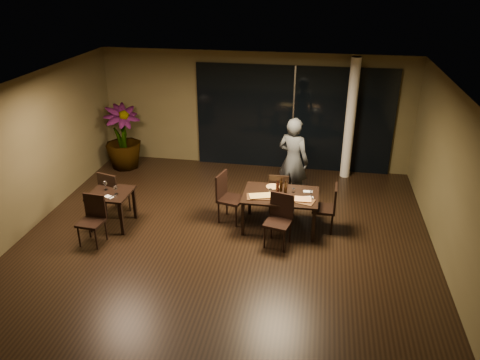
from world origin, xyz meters
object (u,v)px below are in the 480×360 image
at_px(main_table, 281,198).
at_px(chair_main_near, 280,217).
at_px(chair_side_far, 112,191).
at_px(bottle_b, 286,187).
at_px(chair_main_far, 279,191).
at_px(potted_plant, 123,137).
at_px(diner, 293,161).
at_px(side_table, 111,198).
at_px(bottle_c, 281,185).
at_px(bottle_a, 278,187).
at_px(chair_main_right, 328,206).
at_px(chair_main_left, 227,195).
at_px(chair_side_near, 93,217).

xyz_separation_m(main_table, chair_main_near, (0.04, -0.60, -0.11)).
xyz_separation_m(chair_side_far, bottle_b, (3.64, 0.16, 0.33)).
height_order(chair_main_far, chair_main_near, chair_main_near).
bearing_deg(potted_plant, diner, -14.77).
relative_size(diner, potted_plant, 1.17).
bearing_deg(chair_main_far, diner, -112.61).
relative_size(side_table, chair_main_near, 0.79).
height_order(bottle_b, bottle_c, same).
relative_size(bottle_a, bottle_c, 1.03).
bearing_deg(main_table, chair_main_near, -85.95).
bearing_deg(bottle_c, side_table, -169.17).
height_order(diner, bottle_b, diner).
distance_m(side_table, chair_main_right, 4.40).
distance_m(side_table, chair_main_left, 2.36).
height_order(chair_main_far, potted_plant, potted_plant).
bearing_deg(bottle_c, main_table, -86.41).
relative_size(chair_side_near, potted_plant, 0.57).
relative_size(potted_plant, bottle_a, 5.55).
bearing_deg(potted_plant, chair_main_left, -35.54).
bearing_deg(bottle_b, diner, 87.03).
xyz_separation_m(chair_main_far, chair_main_right, (1.05, -0.58, 0.04)).
height_order(chair_main_left, diner, diner).
distance_m(main_table, chair_main_near, 0.61).
bearing_deg(chair_side_far, chair_main_far, -153.13).
xyz_separation_m(chair_side_near, bottle_a, (3.42, 1.17, 0.36)).
bearing_deg(chair_main_left, chair_main_near, -107.93).
distance_m(chair_side_far, potted_plant, 2.67).
bearing_deg(chair_main_left, chair_main_right, -77.60).
bearing_deg(potted_plant, chair_main_far, -22.75).
distance_m(chair_main_near, bottle_a, 0.71).
relative_size(chair_main_left, diner, 0.53).
bearing_deg(chair_main_left, bottle_a, -81.85).
distance_m(side_table, potted_plant, 3.09).
distance_m(chair_side_far, diner, 3.96).
relative_size(chair_main_right, bottle_a, 3.25).
bearing_deg(chair_main_near, potted_plant, 158.76).
bearing_deg(side_table, chair_side_far, 111.18).
height_order(side_table, bottle_b, bottle_b).
bearing_deg(chair_main_near, bottle_c, 107.32).
height_order(chair_main_right, potted_plant, potted_plant).
bearing_deg(main_table, diner, 83.09).
xyz_separation_m(chair_main_left, chair_side_near, (-2.37, -1.27, -0.05)).
xyz_separation_m(chair_main_right, chair_side_near, (-4.45, -1.22, -0.01)).
height_order(chair_main_right, bottle_c, bottle_c).
relative_size(chair_side_far, bottle_c, 3.47).
distance_m(chair_main_near, chair_side_far, 3.63).
relative_size(chair_main_left, bottle_a, 3.47).
xyz_separation_m(chair_side_far, bottle_c, (3.54, 0.25, 0.33)).
relative_size(diner, bottle_c, 6.73).
relative_size(side_table, potted_plant, 0.48).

